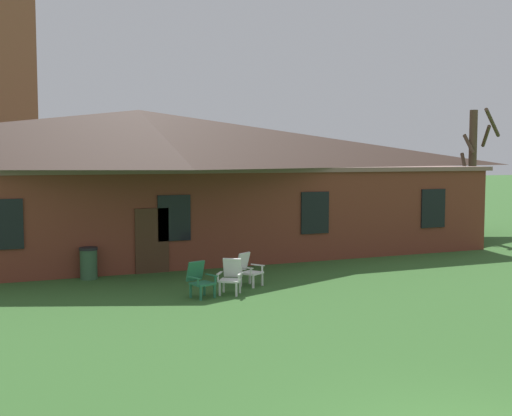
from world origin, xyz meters
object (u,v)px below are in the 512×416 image
Objects in this scene: lawn_chair_by_porch at (200,279)px; lawn_chair_left_end at (248,269)px; trash_bin at (89,263)px; lawn_chair_near_door at (231,276)px.

lawn_chair_by_porch is 1.00× the size of lawn_chair_left_end.
trash_bin reaches higher than lawn_chair_left_end.
trash_bin is (-3.29, 3.65, -0.00)m from lawn_chair_near_door.
lawn_chair_near_door and lawn_chair_left_end have the same top height.
trash_bin is (-4.14, 2.82, -0.00)m from lawn_chair_left_end.
lawn_chair_left_end is at bearing 44.81° from lawn_chair_near_door.
lawn_chair_by_porch is at bearing -151.85° from lawn_chair_left_end.
lawn_chair_left_end is at bearing -34.26° from trash_bin.
lawn_chair_near_door is 4.92m from trash_bin.
lawn_chair_by_porch is 0.94m from lawn_chair_near_door.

